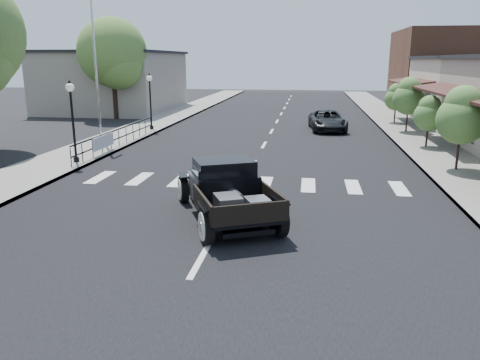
# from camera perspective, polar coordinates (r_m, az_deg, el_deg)

# --- Properties ---
(ground) EXTENTS (120.00, 120.00, 0.00)m
(ground) POSITION_cam_1_polar(r_m,az_deg,el_deg) (13.57, -2.00, -4.68)
(ground) COLOR black
(ground) RESTS_ON ground
(road) EXTENTS (14.00, 80.00, 0.02)m
(road) POSITION_cam_1_polar(r_m,az_deg,el_deg) (28.06, 3.53, 5.33)
(road) COLOR black
(road) RESTS_ON ground
(road_markings) EXTENTS (12.00, 60.00, 0.06)m
(road_markings) POSITION_cam_1_polar(r_m,az_deg,el_deg) (23.16, 2.46, 3.37)
(road_markings) COLOR silver
(road_markings) RESTS_ON ground
(sidewalk_left) EXTENTS (3.00, 80.00, 0.15)m
(sidewalk_left) POSITION_cam_1_polar(r_m,az_deg,el_deg) (29.98, -12.95, 5.70)
(sidewalk_left) COLOR gray
(sidewalk_left) RESTS_ON ground
(sidewalk_right) EXTENTS (3.00, 80.00, 0.15)m
(sidewalk_right) POSITION_cam_1_polar(r_m,az_deg,el_deg) (28.62, 20.80, 4.73)
(sidewalk_right) COLOR gray
(sidewalk_right) RESTS_ON ground
(low_building_left) EXTENTS (10.00, 12.00, 5.00)m
(low_building_left) POSITION_cam_1_polar(r_m,az_deg,el_deg) (44.20, -15.00, 11.45)
(low_building_left) COLOR gray
(low_building_left) RESTS_ON ground
(far_building_right) EXTENTS (11.00, 10.00, 7.00)m
(far_building_right) POSITION_cam_1_polar(r_m,az_deg,el_deg) (46.52, 25.43, 11.93)
(far_building_right) COLOR brown
(far_building_right) RESTS_ON ground
(railing) EXTENTS (0.08, 10.00, 1.00)m
(railing) POSITION_cam_1_polar(r_m,az_deg,el_deg) (24.87, -14.57, 5.21)
(railing) COLOR black
(railing) RESTS_ON sidewalk_left
(banner) EXTENTS (0.04, 2.20, 0.60)m
(banner) POSITION_cam_1_polar(r_m,az_deg,el_deg) (23.07, -16.26, 3.90)
(banner) COLOR silver
(banner) RESTS_ON sidewalk_left
(lamp_post_b) EXTENTS (0.36, 0.36, 3.48)m
(lamp_post_b) POSITION_cam_1_polar(r_m,az_deg,el_deg) (21.25, -19.69, 6.71)
(lamp_post_b) COLOR black
(lamp_post_b) RESTS_ON sidewalk_left
(lamp_post_c) EXTENTS (0.36, 0.36, 3.48)m
(lamp_post_c) POSITION_cam_1_polar(r_m,az_deg,el_deg) (30.40, -10.86, 9.38)
(lamp_post_c) COLOR black
(lamp_post_c) RESTS_ON sidewalk_left
(flagpole) EXTENTS (0.12, 0.12, 11.46)m
(flagpole) POSITION_cam_1_polar(r_m,az_deg,el_deg) (27.22, -17.46, 16.84)
(flagpole) COLOR silver
(flagpole) RESTS_ON sidewalk_left
(big_tree_far) EXTENTS (5.16, 5.16, 7.58)m
(big_tree_far) POSITION_cam_1_polar(r_m,az_deg,el_deg) (37.66, -15.19, 12.97)
(big_tree_far) COLOR #4F7130
(big_tree_far) RESTS_ON ground
(small_tree_b) EXTENTS (1.94, 1.94, 3.23)m
(small_tree_b) POSITION_cam_1_polar(r_m,az_deg,el_deg) (20.57, 25.29, 5.58)
(small_tree_b) COLOR #487033
(small_tree_b) RESTS_ON sidewalk_right
(small_tree_c) EXTENTS (1.49, 1.49, 2.49)m
(small_tree_c) POSITION_cam_1_polar(r_m,az_deg,el_deg) (25.57, 21.97, 6.56)
(small_tree_c) COLOR #487033
(small_tree_c) RESTS_ON sidewalk_right
(small_tree_d) EXTENTS (1.91, 1.91, 3.18)m
(small_tree_d) POSITION_cam_1_polar(r_m,az_deg,el_deg) (30.67, 19.81, 8.54)
(small_tree_d) COLOR #487033
(small_tree_d) RESTS_ON sidewalk_right
(small_tree_e) EXTENTS (1.57, 1.57, 2.62)m
(small_tree_e) POSITION_cam_1_polar(r_m,az_deg,el_deg) (34.85, 18.45, 8.81)
(small_tree_e) COLOR #487033
(small_tree_e) RESTS_ON sidewalk_right
(hotrod_pickup) EXTENTS (4.22, 5.53, 1.74)m
(hotrod_pickup) POSITION_cam_1_polar(r_m,az_deg,el_deg) (13.29, -1.68, -1.17)
(hotrod_pickup) COLOR black
(hotrod_pickup) RESTS_ON ground
(second_car) EXTENTS (2.53, 4.79, 1.28)m
(second_car) POSITION_cam_1_polar(r_m,az_deg,el_deg) (30.84, 10.62, 7.12)
(second_car) COLOR black
(second_car) RESTS_ON ground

